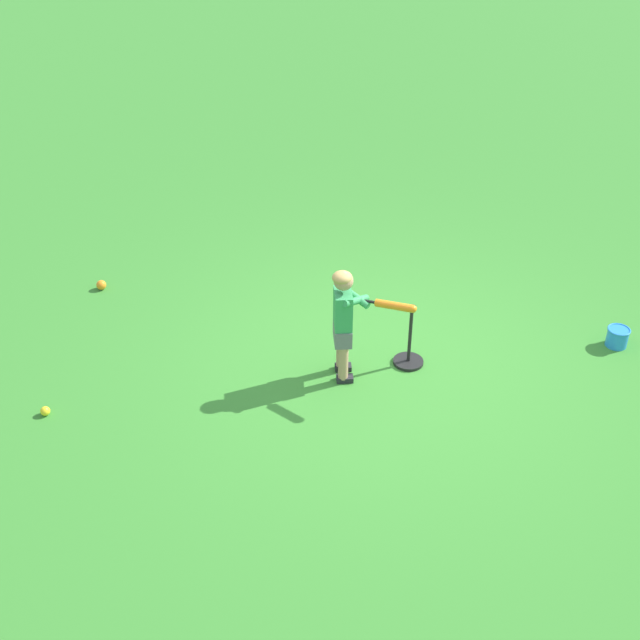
# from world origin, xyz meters

# --- Properties ---
(ground_plane) EXTENTS (40.00, 40.00, 0.00)m
(ground_plane) POSITION_xyz_m (0.00, 0.00, 0.00)
(ground_plane) COLOR #38842D
(child_batter) EXTENTS (0.44, 0.74, 1.08)m
(child_batter) POSITION_xyz_m (-0.43, 0.05, 0.65)
(child_batter) COLOR #232328
(child_batter) RESTS_ON ground
(play_ball_by_bucket) EXTENTS (0.10, 0.10, 0.10)m
(play_ball_by_bucket) POSITION_xyz_m (-1.35, 2.85, 0.05)
(play_ball_by_bucket) COLOR orange
(play_ball_by_bucket) RESTS_ON ground
(play_ball_center_lawn) EXTENTS (0.08, 0.08, 0.08)m
(play_ball_center_lawn) POSITION_xyz_m (-2.72, 1.31, 0.04)
(play_ball_center_lawn) COLOR yellow
(play_ball_center_lawn) RESTS_ON ground
(batting_tee) EXTENTS (0.28, 0.28, 0.62)m
(batting_tee) POSITION_xyz_m (0.15, -0.19, 0.10)
(batting_tee) COLOR black
(batting_tee) RESTS_ON ground
(toy_bucket) EXTENTS (0.22, 0.22, 0.19)m
(toy_bucket) POSITION_xyz_m (1.85, -1.30, 0.10)
(toy_bucket) COLOR #2884DB
(toy_bucket) RESTS_ON ground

